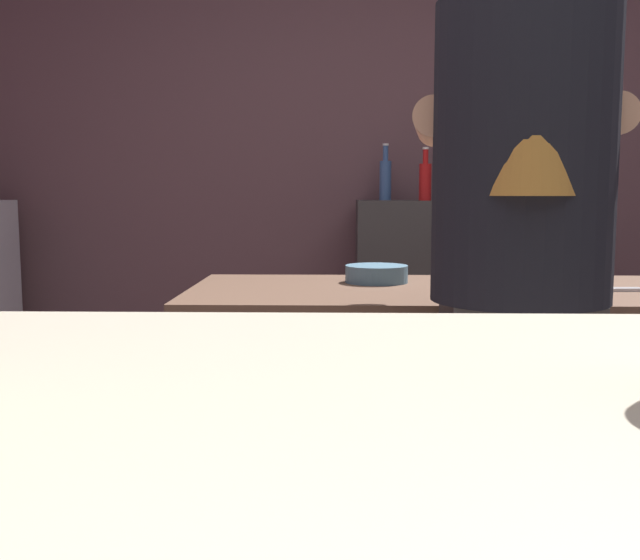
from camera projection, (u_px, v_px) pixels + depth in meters
name	position (u px, v px, depth m)	size (l,w,h in m)	color
wall_back	(408.00, 151.00, 3.44)	(5.20, 0.10, 2.70)	brown
prep_counter	(595.00, 462.00, 1.93)	(2.10, 0.60, 0.91)	brown
back_shelf	(454.00, 328.00, 3.25)	(0.86, 0.36, 1.12)	#383736
bartender	(520.00, 273.00, 1.42)	(0.46, 0.53, 1.73)	#33302F
mixing_bowl	(377.00, 274.00, 2.00)	(0.17, 0.17, 0.05)	slate
chefs_knife	(593.00, 290.00, 1.82)	(0.24, 0.03, 0.01)	silver
bottle_olive_oil	(385.00, 178.00, 3.28)	(0.05, 0.05, 0.25)	#3B5E93
bottle_soy	(425.00, 180.00, 3.11)	(0.05, 0.05, 0.22)	red
bottle_hot_sauce	(484.00, 181.00, 3.26)	(0.05, 0.05, 0.22)	#CCC87C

